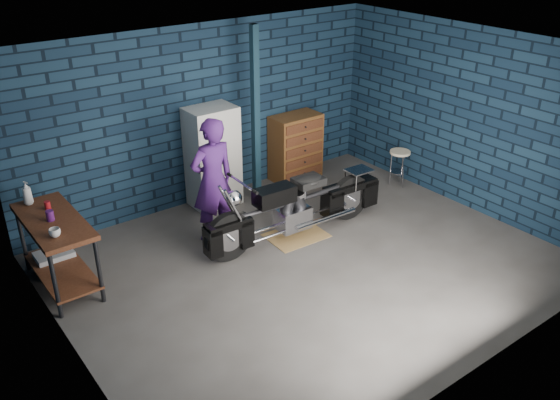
# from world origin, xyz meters

# --- Properties ---
(ground) EXTENTS (6.00, 6.00, 0.00)m
(ground) POSITION_xyz_m (0.00, 0.00, 0.00)
(ground) COLOR #4C4A47
(ground) RESTS_ON ground
(room_walls) EXTENTS (6.02, 5.01, 2.71)m
(room_walls) POSITION_xyz_m (0.00, 0.55, 1.90)
(room_walls) COLOR black
(room_walls) RESTS_ON ground
(support_post) EXTENTS (0.10, 0.10, 2.70)m
(support_post) POSITION_xyz_m (0.55, 1.95, 1.35)
(support_post) COLOR #102733
(support_post) RESTS_ON ground
(workbench) EXTENTS (0.60, 1.40, 0.91)m
(workbench) POSITION_xyz_m (-2.68, 1.44, 0.46)
(workbench) COLOR brown
(workbench) RESTS_ON ground
(drip_mat) EXTENTS (0.84, 0.64, 0.01)m
(drip_mat) POSITION_xyz_m (0.33, 0.67, 0.00)
(drip_mat) COLOR olive
(drip_mat) RESTS_ON ground
(motorcycle) EXTENTS (2.43, 0.76, 1.06)m
(motorcycle) POSITION_xyz_m (0.33, 0.67, 0.53)
(motorcycle) COLOR black
(motorcycle) RESTS_ON ground
(person) EXTENTS (0.64, 0.42, 1.75)m
(person) POSITION_xyz_m (-0.60, 1.31, 0.88)
(person) COLOR #451B67
(person) RESTS_ON ground
(storage_bin) EXTENTS (0.45, 0.32, 0.28)m
(storage_bin) POSITION_xyz_m (-2.66, 1.79, 0.14)
(storage_bin) COLOR #979A9F
(storage_bin) RESTS_ON ground
(locker) EXTENTS (0.72, 0.52, 1.55)m
(locker) POSITION_xyz_m (-0.05, 2.23, 0.77)
(locker) COLOR silver
(locker) RESTS_ON ground
(tool_chest) EXTENTS (0.83, 0.46, 1.11)m
(tool_chest) POSITION_xyz_m (1.55, 2.23, 0.55)
(tool_chest) COLOR brown
(tool_chest) RESTS_ON ground
(shop_stool) EXTENTS (0.41, 0.41, 0.61)m
(shop_stool) POSITION_xyz_m (2.71, 0.99, 0.30)
(shop_stool) COLOR beige
(shop_stool) RESTS_ON ground
(cup_a) EXTENTS (0.15, 0.15, 0.10)m
(cup_a) POSITION_xyz_m (-2.78, 1.01, 0.96)
(cup_a) COLOR beige
(cup_a) RESTS_ON workbench
(mug_purple) EXTENTS (0.10, 0.10, 0.12)m
(mug_purple) POSITION_xyz_m (-2.70, 1.42, 0.97)
(mug_purple) COLOR #4D175D
(mug_purple) RESTS_ON workbench
(mug_red) EXTENTS (0.09, 0.09, 0.10)m
(mug_red) POSITION_xyz_m (-2.64, 1.72, 0.96)
(mug_red) COLOR maroon
(mug_red) RESTS_ON workbench
(bottle) EXTENTS (0.15, 0.15, 0.30)m
(bottle) POSITION_xyz_m (-2.78, 2.00, 1.06)
(bottle) COLOR #979A9F
(bottle) RESTS_ON workbench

